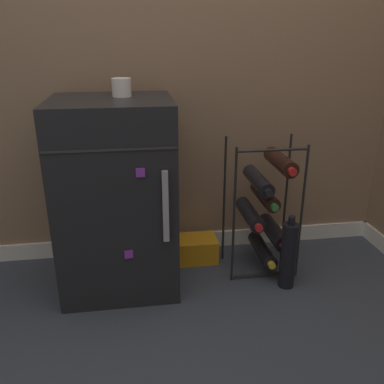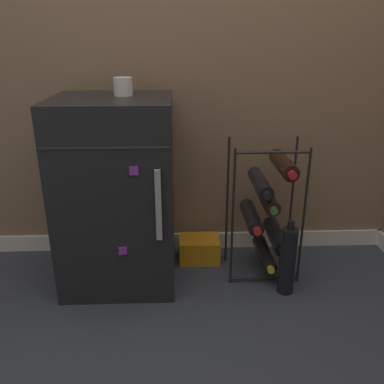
# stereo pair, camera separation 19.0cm
# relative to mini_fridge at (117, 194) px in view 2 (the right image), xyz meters

# --- Properties ---
(ground_plane) EXTENTS (14.00, 14.00, 0.00)m
(ground_plane) POSITION_rel_mini_fridge_xyz_m (0.43, -0.39, -0.44)
(ground_plane) COLOR #333842
(wall_back) EXTENTS (7.02, 0.07, 2.50)m
(wall_back) POSITION_rel_mini_fridge_xyz_m (0.43, 0.31, 0.80)
(wall_back) COLOR #84664C
(wall_back) RESTS_ON ground_plane
(mini_fridge) EXTENTS (0.52, 0.49, 0.88)m
(mini_fridge) POSITION_rel_mini_fridge_xyz_m (0.00, 0.00, 0.00)
(mini_fridge) COLOR black
(mini_fridge) RESTS_ON ground_plane
(wine_rack) EXTENTS (0.34, 0.32, 0.67)m
(wine_rack) POSITION_rel_mini_fridge_xyz_m (0.71, 0.02, -0.10)
(wine_rack) COLOR black
(wine_rack) RESTS_ON ground_plane
(soda_box) EXTENTS (0.21, 0.16, 0.12)m
(soda_box) POSITION_rel_mini_fridge_xyz_m (0.39, 0.14, -0.38)
(soda_box) COLOR orange
(soda_box) RESTS_ON ground_plane
(fridge_top_cup) EXTENTS (0.08, 0.08, 0.08)m
(fridge_top_cup) POSITION_rel_mini_fridge_xyz_m (0.05, 0.06, 0.48)
(fridge_top_cup) COLOR silver
(fridge_top_cup) RESTS_ON mini_fridge
(loose_bottle_floor) EXTENTS (0.08, 0.08, 0.36)m
(loose_bottle_floor) POSITION_rel_mini_fridge_xyz_m (0.78, -0.16, -0.27)
(loose_bottle_floor) COLOR black
(loose_bottle_floor) RESTS_ON ground_plane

